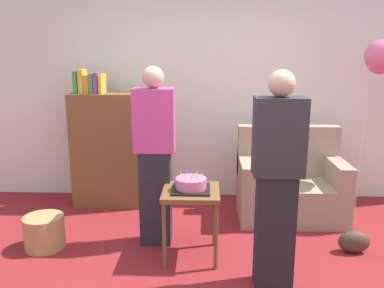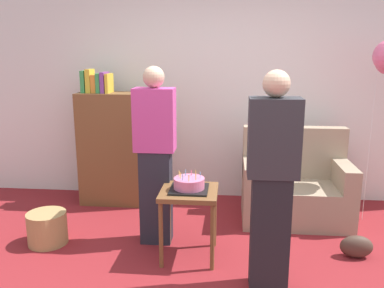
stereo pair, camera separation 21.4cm
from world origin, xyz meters
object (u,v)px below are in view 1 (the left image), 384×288
at_px(person_blowing_candles, 155,156).
at_px(wicker_basket, 44,232).
at_px(person_holding_cake, 277,181).
at_px(birthday_cake, 191,184).
at_px(balloon_bunch, 381,58).
at_px(couch, 290,186).
at_px(bookshelf, 108,148).
at_px(side_table, 191,200).
at_px(handbag, 354,242).

distance_m(person_blowing_candles, wicker_basket, 1.22).
relative_size(person_blowing_candles, person_holding_cake, 1.00).
relative_size(birthday_cake, balloon_bunch, 0.17).
height_order(couch, bookshelf, bookshelf).
relative_size(side_table, person_blowing_candles, 0.37).
distance_m(couch, balloon_bunch, 1.59).
height_order(handbag, balloon_bunch, balloon_bunch).
height_order(birthday_cake, person_holding_cake, person_holding_cake).
bearing_deg(side_table, bookshelf, 129.32).
bearing_deg(wicker_basket, balloon_bunch, 14.75).
relative_size(bookshelf, person_blowing_candles, 0.96).
bearing_deg(person_holding_cake, wicker_basket, 15.41).
bearing_deg(balloon_bunch, birthday_cake, -152.92).
distance_m(couch, wicker_basket, 2.52).
relative_size(side_table, person_holding_cake, 0.37).
relative_size(person_blowing_candles, handbag, 5.82).
bearing_deg(handbag, birthday_cake, -175.44).
relative_size(bookshelf, birthday_cake, 4.88).
bearing_deg(wicker_basket, bookshelf, 72.94).
xyz_separation_m(person_blowing_candles, handbag, (1.78, -0.15, -0.73)).
height_order(person_holding_cake, balloon_bunch, balloon_bunch).
bearing_deg(balloon_bunch, person_blowing_candles, -162.58).
relative_size(side_table, balloon_bunch, 0.33).
height_order(bookshelf, handbag, bookshelf).
xyz_separation_m(side_table, person_blowing_candles, (-0.33, 0.26, 0.32)).
distance_m(bookshelf, side_table, 1.58).
bearing_deg(bookshelf, person_blowing_candles, -55.22).
relative_size(person_blowing_candles, balloon_bunch, 0.87).
relative_size(bookshelf, wicker_basket, 4.34).
distance_m(couch, side_table, 1.40).
distance_m(side_table, handbag, 1.51).
bearing_deg(birthday_cake, person_blowing_candles, 141.78).
height_order(person_blowing_candles, balloon_bunch, balloon_bunch).
distance_m(wicker_basket, balloon_bunch, 3.65).
bearing_deg(person_holding_cake, handbag, -116.64).
xyz_separation_m(birthday_cake, person_holding_cake, (0.64, -0.41, 0.17)).
height_order(person_blowing_candles, person_holding_cake, same).
height_order(person_blowing_candles, wicker_basket, person_blowing_candles).
height_order(side_table, person_holding_cake, person_holding_cake).
relative_size(person_holding_cake, balloon_bunch, 0.87).
xyz_separation_m(couch, person_blowing_candles, (-1.37, -0.67, 0.49)).
relative_size(couch, balloon_bunch, 0.59).
xyz_separation_m(birthday_cake, person_blowing_candles, (-0.33, 0.26, 0.17)).
distance_m(birthday_cake, person_blowing_candles, 0.46).
bearing_deg(side_table, wicker_basket, 175.27).
height_order(person_holding_cake, wicker_basket, person_holding_cake).
distance_m(side_table, balloon_bunch, 2.40).
bearing_deg(couch, balloon_bunch, 1.55).
bearing_deg(couch, side_table, -137.91).
height_order(bookshelf, person_blowing_candles, person_blowing_candles).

